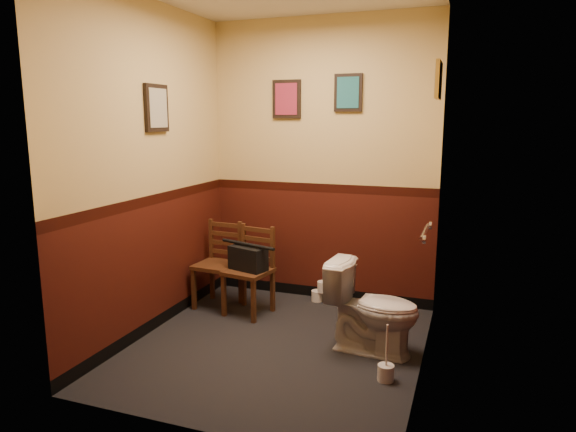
{
  "coord_description": "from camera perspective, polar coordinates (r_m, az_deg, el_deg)",
  "views": [
    {
      "loc": [
        1.37,
        -3.53,
        1.76
      ],
      "look_at": [
        0.0,
        0.25,
        1.0
      ],
      "focal_mm": 32.0,
      "sensor_mm": 36.0,
      "label": 1
    }
  ],
  "objects": [
    {
      "name": "handbag",
      "position": [
        4.66,
        -4.47,
        -4.67
      ],
      "size": [
        0.38,
        0.26,
        0.25
      ],
      "rotation": [
        0.0,
        0.0,
        -0.29
      ],
      "color": "black",
      "rests_on": "chair_right"
    },
    {
      "name": "framed_print_left",
      "position": [
        4.38,
        -14.38,
        11.55
      ],
      "size": [
        0.04,
        0.3,
        0.38
      ],
      "color": "black",
      "rests_on": "wall_left"
    },
    {
      "name": "wall_back",
      "position": [
        4.95,
        3.76,
        5.91
      ],
      "size": [
        2.2,
        0.0,
        2.7
      ],
      "primitive_type": "cube",
      "rotation": [
        1.57,
        0.0,
        0.0
      ],
      "color": "#3D120B",
      "rests_on": "ground"
    },
    {
      "name": "framed_print_right",
      "position": [
        4.15,
        16.36,
        14.28
      ],
      "size": [
        0.04,
        0.34,
        0.28
      ],
      "color": "olive",
      "rests_on": "wall_right"
    },
    {
      "name": "chair_left",
      "position": [
        4.94,
        -7.66,
        -5.33
      ],
      "size": [
        0.4,
        0.4,
        0.81
      ],
      "rotation": [
        0.0,
        0.0,
        -0.06
      ],
      "color": "#4E2B17",
      "rests_on": "floor"
    },
    {
      "name": "floor",
      "position": [
        4.18,
        -1.2,
        -14.22
      ],
      "size": [
        2.2,
        2.4,
        0.0
      ],
      "primitive_type": "cube",
      "color": "black",
      "rests_on": "ground"
    },
    {
      "name": "grab_bar",
      "position": [
        3.88,
        15.02,
        -1.72
      ],
      "size": [
        0.05,
        0.56,
        0.06
      ],
      "color": "silver",
      "rests_on": "wall_right"
    },
    {
      "name": "wall_right",
      "position": [
        3.57,
        15.47,
        3.71
      ],
      "size": [
        0.0,
        2.4,
        2.7
      ],
      "primitive_type": "cube",
      "rotation": [
        1.57,
        0.0,
        -1.57
      ],
      "color": "#3D120B",
      "rests_on": "ground"
    },
    {
      "name": "toilet",
      "position": [
        4.01,
        9.43,
        -10.12
      ],
      "size": [
        0.74,
        0.45,
        0.69
      ],
      "primitive_type": "imported",
      "rotation": [
        0.0,
        0.0,
        1.48
      ],
      "color": "white",
      "rests_on": "floor"
    },
    {
      "name": "wall_front",
      "position": [
        2.74,
        -10.38,
        1.91
      ],
      "size": [
        2.2,
        0.0,
        2.7
      ],
      "primitive_type": "cube",
      "rotation": [
        -1.57,
        0.0,
        0.0
      ],
      "color": "#3D120B",
      "rests_on": "ground"
    },
    {
      "name": "framed_print_back_a",
      "position": [
        5.02,
        -0.16,
        12.86
      ],
      "size": [
        0.28,
        0.04,
        0.36
      ],
      "color": "black",
      "rests_on": "wall_back"
    },
    {
      "name": "framed_print_back_b",
      "position": [
        4.85,
        6.71,
        13.46
      ],
      "size": [
        0.26,
        0.04,
        0.34
      ],
      "color": "black",
      "rests_on": "wall_back"
    },
    {
      "name": "wall_left",
      "position": [
        4.33,
        -15.04,
        4.9
      ],
      "size": [
        0.0,
        2.4,
        2.7
      ],
      "primitive_type": "cube",
      "rotation": [
        1.57,
        0.0,
        1.57
      ],
      "color": "#3D120B",
      "rests_on": "ground"
    },
    {
      "name": "tp_stack",
      "position": [
        5.08,
        3.94,
        -8.55
      ],
      "size": [
        0.24,
        0.12,
        0.21
      ],
      "color": "silver",
      "rests_on": "floor"
    },
    {
      "name": "toilet_brush",
      "position": [
        3.72,
        10.81,
        -16.62
      ],
      "size": [
        0.11,
        0.11,
        0.41
      ],
      "color": "silver",
      "rests_on": "floor"
    },
    {
      "name": "chair_right",
      "position": [
        4.72,
        -4.2,
        -6.05
      ],
      "size": [
        0.43,
        0.43,
        0.8
      ],
      "rotation": [
        0.0,
        0.0,
        -0.17
      ],
      "color": "#4E2B17",
      "rests_on": "floor"
    }
  ]
}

